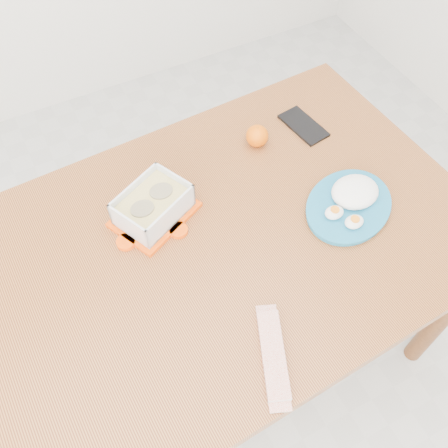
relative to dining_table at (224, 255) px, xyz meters
name	(u,v)px	position (x,y,z in m)	size (l,w,h in m)	color
ground	(213,389)	(-0.11, -0.13, -0.66)	(3.50, 3.50, 0.00)	#B7B7B2
dining_table	(224,255)	(0.00, 0.00, 0.00)	(1.36, 0.95, 0.75)	#A0632D
food_container	(153,206)	(-0.13, 0.14, 0.13)	(0.26, 0.23, 0.09)	#FF4E07
orange_fruit	(257,136)	(0.24, 0.25, 0.12)	(0.07, 0.07, 0.07)	orange
rice_plate	(351,200)	(0.35, -0.06, 0.11)	(0.35, 0.35, 0.07)	#1B6C95
candy_bar	(273,355)	(-0.05, -0.33, 0.10)	(0.20, 0.05, 0.02)	#B72709
smartphone	(303,126)	(0.40, 0.25, 0.09)	(0.08, 0.16, 0.01)	black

